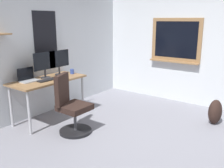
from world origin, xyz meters
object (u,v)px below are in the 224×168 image
Objects in this scene: monitor_secondary at (59,61)px; computer_mouse at (60,77)px; monitor_primary at (45,63)px; keyboard at (48,80)px; coffee_mug at (72,71)px; desk at (48,84)px; laptop at (28,78)px; office_chair at (71,108)px; backpack at (215,112)px.

computer_mouse is at bearing -130.59° from monitor_secondary.
monitor_primary is at bearing 135.41° from computer_mouse.
computer_mouse is (0.28, -0.00, 0.01)m from keyboard.
monitor_primary is 0.33m from monitor_secondary.
coffee_mug reaches higher than computer_mouse.
laptop is (-0.30, 0.15, 0.14)m from desk.
office_chair reaches higher than keyboard.
backpack is at bearing -58.95° from monitor_primary.
laptop is 0.40m from monitor_primary.
desk is 2.87× the size of monitor_primary.
office_chair is at bearing -102.76° from monitor_primary.
computer_mouse is (0.21, -0.08, 0.10)m from desk.
monitor_secondary is at bearing 57.43° from office_chair.
laptop reaches higher than desk.
keyboard is at bearing -130.58° from desk.
computer_mouse is (0.36, 0.63, 0.36)m from office_chair.
monitor_secondary is 1.25× the size of keyboard.
backpack is at bearing -45.52° from office_chair.
monitor_secondary is at bearing -4.15° from laptop.
laptop is 0.33m from keyboard.
computer_mouse is (-0.15, -0.18, -0.25)m from monitor_secondary.
keyboard reaches higher than desk.
coffee_mug is (0.53, -0.13, -0.22)m from monitor_primary.
office_chair reaches higher than desk.
computer_mouse is 1.13× the size of coffee_mug.
monitor_secondary reaches higher than laptop.
monitor_primary is 4.46× the size of computer_mouse.
computer_mouse reaches higher than keyboard.
office_chair is at bearing -122.57° from monitor_secondary.
laptop is 3.37× the size of coffee_mug.
computer_mouse is at bearing -19.98° from desk.
computer_mouse is 0.36m from coffee_mug.
keyboard is (0.08, 0.63, 0.35)m from office_chair.
monitor_primary is at bearing 60.69° from keyboard.
office_chair is 1.06m from coffee_mug.
office_chair is 0.81m from computer_mouse.
coffee_mug is (0.63, 0.05, 0.04)m from keyboard.
coffee_mug is at bearing -2.80° from desk.
office_chair is 9.13× the size of computer_mouse.
desk is 2.96m from backpack.
office_chair is 1.03m from monitor_primary.
laptop is 2.98× the size of computer_mouse.
keyboard is 0.86× the size of backpack.
office_chair is 3.06× the size of laptop.
keyboard is (-0.10, -0.18, -0.26)m from monitor_primary.
monitor_secondary is at bearing 115.29° from backpack.
coffee_mug reaches higher than desk.
office_chair is 2.57× the size of keyboard.
coffee_mug is 2.70m from backpack.
desk is at bearing 177.20° from coffee_mug.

